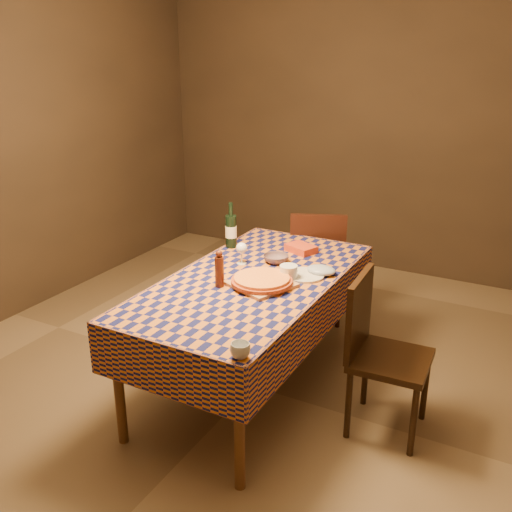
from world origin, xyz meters
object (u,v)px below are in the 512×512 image
bowl (276,259)px  chair_right (377,346)px  cutting_board (262,284)px  pizza (262,280)px  wine_bottle (231,231)px  dining_table (252,290)px  chair_far (317,260)px  white_plate (304,275)px

bowl → chair_right: (0.80, -0.32, -0.27)m
cutting_board → chair_right: (0.70, 0.06, -0.26)m
pizza → bowl: bearing=104.2°
wine_bottle → dining_table: bearing=-47.2°
dining_table → wine_bottle: size_ratio=5.71×
chair_far → wine_bottle: bearing=-121.6°
cutting_board → pizza: size_ratio=0.73×
cutting_board → wine_bottle: size_ratio=0.99×
chair_far → bowl: bearing=-88.6°
white_plate → cutting_board: bearing=-122.2°
bowl → chair_far: size_ratio=0.18×
pizza → chair_right: bearing=5.2°
bowl → white_plate: 0.29m
cutting_board → bowl: bowl is taller
dining_table → bowl: 0.33m
pizza → wine_bottle: 0.73m
pizza → bowl: 0.40m
wine_bottle → chair_right: 1.35m
chair_far → white_plate: bearing=-72.8°
wine_bottle → white_plate: size_ratio=1.31×
wine_bottle → cutting_board: bearing=-45.0°
pizza → white_plate: (0.16, 0.26, -0.03)m
dining_table → chair_right: size_ratio=1.98×
chair_far → dining_table: bearing=-89.4°
dining_table → wine_bottle: (-0.41, 0.44, 0.20)m
dining_table → chair_right: (0.81, -0.01, -0.17)m
dining_table → chair_far: chair_far is taller
wine_bottle → white_plate: bearing=-20.8°
cutting_board → chair_right: chair_right is taller
chair_right → bowl: bearing=158.0°
pizza → chair_far: bearing=95.7°
white_plate → chair_far: (-0.28, 0.90, -0.25)m
bowl → wine_bottle: size_ratio=0.51×
dining_table → cutting_board: cutting_board is taller
pizza → wine_bottle: wine_bottle is taller
cutting_board → chair_right: bearing=5.2°
wine_bottle → bowl: bearing=-17.0°
white_plate → chair_far: chair_far is taller
white_plate → chair_far: 0.98m
white_plate → bowl: bearing=153.6°
pizza → chair_right: chair_right is taller
dining_table → chair_right: bearing=-0.7°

